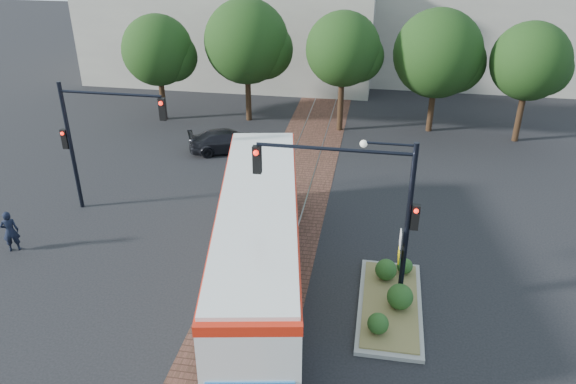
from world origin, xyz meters
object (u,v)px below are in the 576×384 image
Objects in this scene: city_bus at (259,236)px; signal_pole_main at (371,199)px; traffic_island at (391,298)px; parked_car at (227,141)px; signal_pole_left at (92,131)px; officer at (10,231)px.

signal_pole_main reaches higher than city_bus.
signal_pole_main is (-0.96, 0.09, 3.83)m from traffic_island.
traffic_island is at bearing -166.94° from parked_car.
signal_pole_left reaches higher than parked_car.
traffic_island is (4.88, -0.73, -1.61)m from city_bus.
city_bus reaches higher than parked_car.
traffic_island is at bearing -5.36° from signal_pole_main.
signal_pole_main is at bearing -21.45° from signal_pole_left.
signal_pole_left is 9.08m from parked_car.
traffic_island is 1.20× the size of parked_car.
officer is at bearing 176.23° from traffic_island.
signal_pole_main is at bearing 146.41° from officer.
signal_pole_main is at bearing -169.67° from parked_car.
city_bus is at bearing 170.70° from signal_pole_main.
city_bus is 2.22× the size of signal_pole_left.
parked_car is at bearing 63.12° from signal_pole_left.
signal_pole_main is 14.69m from officer.
city_bus is 9.49m from signal_pole_left.
parked_car is at bearing 100.56° from city_bus.
signal_pole_left reaches higher than traffic_island.
signal_pole_main reaches higher than officer.
parked_car is (-4.47, 11.73, -1.32)m from city_bus.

